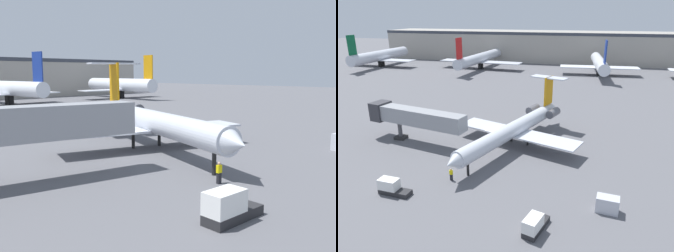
# 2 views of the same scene
# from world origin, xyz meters

# --- Properties ---
(ground_plane) EXTENTS (400.00, 400.00, 0.10)m
(ground_plane) POSITION_xyz_m (0.00, 0.00, -0.05)
(ground_plane) COLOR #5B5B60
(regional_jet) EXTENTS (21.78, 30.13, 9.62)m
(regional_jet) POSITION_xyz_m (4.15, 0.40, 3.18)
(regional_jet) COLOR silver
(regional_jet) RESTS_ON ground_plane
(jet_bridge) EXTENTS (18.62, 6.46, 6.17)m
(jet_bridge) POSITION_xyz_m (-13.33, -2.62, 4.49)
(jet_bridge) COLOR gray
(jet_bridge) RESTS_ON ground_plane
(ground_crew_marshaller) EXTENTS (0.43, 0.31, 1.69)m
(ground_crew_marshaller) POSITION_xyz_m (-1.62, -13.29, 0.86)
(ground_crew_marshaller) COLOR black
(ground_crew_marshaller) RESTS_ON ground_plane
(baggage_tug_lead) EXTENTS (2.43, 4.23, 1.90)m
(baggage_tug_lead) POSITION_xyz_m (10.73, -20.82, 0.84)
(baggage_tug_lead) COLOR #262628
(baggage_tug_lead) RESTS_ON ground_plane
(baggage_tug_trailing) EXTENTS (4.08, 1.64, 1.90)m
(baggage_tug_trailing) POSITION_xyz_m (-7.30, -18.11, 0.84)
(baggage_tug_trailing) COLOR #262628
(baggage_tug_trailing) RESTS_ON ground_plane
(cargo_container_uld) EXTENTS (2.60, 1.77, 1.82)m
(cargo_container_uld) POSITION_xyz_m (17.96, -15.39, 0.91)
(cargo_container_uld) COLOR silver
(cargo_container_uld) RESTS_ON ground_plane
(terminal_building) EXTENTS (158.85, 20.65, 13.17)m
(terminal_building) POSITION_xyz_m (0.00, 99.78, 6.60)
(terminal_building) COLOR #9E998E
(terminal_building) RESTS_ON ground_plane
(parked_airliner_west_end) EXTENTS (29.04, 34.52, 13.50)m
(parked_airliner_west_end) POSITION_xyz_m (-68.15, 66.16, 4.35)
(parked_airliner_west_end) COLOR silver
(parked_airliner_west_end) RESTS_ON ground_plane
(parked_airliner_west_mid) EXTENTS (33.25, 39.30, 13.10)m
(parked_airliner_west_mid) POSITION_xyz_m (-26.52, 71.03, 4.14)
(parked_airliner_west_mid) COLOR silver
(parked_airliner_west_mid) RESTS_ON ground_plane
(parked_airliner_centre) EXTENTS (27.42, 32.41, 13.21)m
(parked_airliner_centre) POSITION_xyz_m (18.59, 68.74, 4.21)
(parked_airliner_centre) COLOR silver
(parked_airliner_centre) RESTS_ON ground_plane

